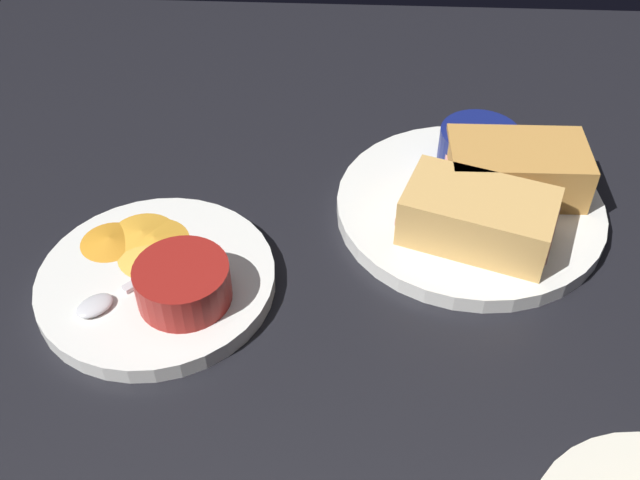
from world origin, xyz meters
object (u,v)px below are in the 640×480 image
at_px(plate_sandwich_main, 469,208).
at_px(sandwich_half_far, 516,168).
at_px(spoon_by_dark_ramekin, 454,197).
at_px(ramekin_light_gravy, 183,282).
at_px(ramekin_dark_sauce, 478,148).
at_px(spoon_by_gravy_ramekin, 109,298).
at_px(sandwich_half_near, 478,216).
at_px(plate_chips_companion, 157,281).

xyz_separation_m(plate_sandwich_main, sandwich_half_far, (-0.04, -0.02, 0.03)).
relative_size(spoon_by_dark_ramekin, ramekin_light_gravy, 1.22).
xyz_separation_m(ramekin_dark_sauce, spoon_by_dark_ramekin, (0.03, 0.05, -0.02)).
height_order(ramekin_light_gravy, spoon_by_gravy_ramekin, ramekin_light_gravy).
bearing_deg(ramekin_light_gravy, ramekin_dark_sauce, -143.31).
bearing_deg(ramekin_dark_sauce, sandwich_half_far, 134.31).
xyz_separation_m(sandwich_half_near, sandwich_half_far, (-0.04, -0.07, 0.00)).
height_order(sandwich_half_far, spoon_by_gravy_ramekin, sandwich_half_far).
relative_size(plate_chips_companion, spoon_by_gravy_ramekin, 2.54).
bearing_deg(sandwich_half_near, plate_chips_companion, 12.65).
height_order(sandwich_half_far, spoon_by_dark_ramekin, sandwich_half_far).
height_order(plate_sandwich_main, ramekin_light_gravy, ramekin_light_gravy).
distance_m(sandwich_half_far, spoon_by_gravy_ramekin, 0.39).
xyz_separation_m(sandwich_half_near, plate_chips_companion, (0.28, 0.06, -0.03)).
distance_m(plate_sandwich_main, plate_chips_companion, 0.30).
height_order(sandwich_half_far, ramekin_dark_sauce, sandwich_half_far).
xyz_separation_m(plate_sandwich_main, ramekin_dark_sauce, (-0.01, -0.06, 0.03)).
height_order(sandwich_half_near, ramekin_dark_sauce, sandwich_half_near).
relative_size(plate_sandwich_main, sandwich_half_near, 1.72).
distance_m(plate_sandwich_main, spoon_by_gravy_ramekin, 0.34).
bearing_deg(plate_sandwich_main, sandwich_half_far, -151.16).
height_order(plate_sandwich_main, spoon_by_gravy_ramekin, spoon_by_gravy_ramekin).
distance_m(plate_sandwich_main, sandwich_half_far, 0.06).
relative_size(plate_sandwich_main, sandwich_half_far, 1.91).
relative_size(plate_sandwich_main, spoon_by_dark_ramekin, 2.68).
bearing_deg(spoon_by_gravy_ramekin, ramekin_dark_sauce, -148.15).
height_order(sandwich_half_far, ramekin_light_gravy, sandwich_half_far).
bearing_deg(ramekin_dark_sauce, spoon_by_gravy_ramekin, 31.85).
bearing_deg(plate_chips_companion, sandwich_half_far, -157.37).
bearing_deg(plate_chips_companion, sandwich_half_near, -167.35).
height_order(ramekin_dark_sauce, plate_chips_companion, ramekin_dark_sauce).
distance_m(sandwich_half_near, ramekin_dark_sauce, 0.11).
bearing_deg(sandwich_half_far, spoon_by_gravy_ramekin, 25.23).
bearing_deg(spoon_by_dark_ramekin, sandwich_half_near, 106.02).
distance_m(spoon_by_dark_ramekin, plate_chips_companion, 0.29).
bearing_deg(spoon_by_dark_ramekin, plate_sandwich_main, 170.70).
bearing_deg(spoon_by_dark_ramekin, sandwich_half_far, -160.28).
bearing_deg(plate_sandwich_main, sandwich_half_near, 88.84).
height_order(spoon_by_dark_ramekin, plate_chips_companion, spoon_by_dark_ramekin).
xyz_separation_m(sandwich_half_near, ramekin_light_gravy, (0.25, 0.09, -0.01)).
distance_m(plate_chips_companion, spoon_by_gravy_ramekin, 0.05).
distance_m(sandwich_half_near, plate_chips_companion, 0.29).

